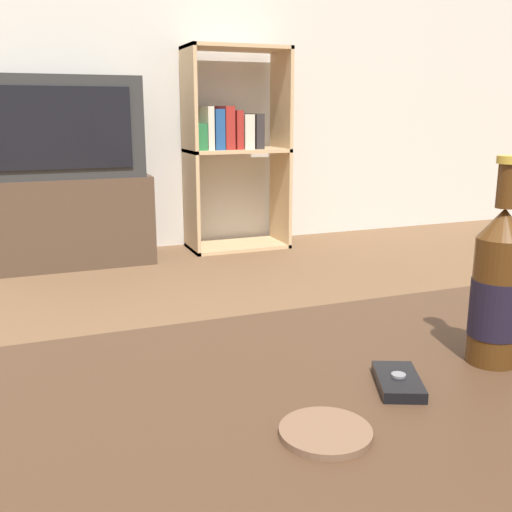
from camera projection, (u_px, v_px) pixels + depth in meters
back_wall at (59, 13)px, 3.16m from camera, size 8.00×0.05×2.60m
coffee_table at (310, 489)px, 0.64m from camera, size 1.34×0.78×0.47m
tv_stand at (69, 221)px, 3.16m from camera, size 0.85×0.38×0.47m
television at (62, 127)px, 3.04m from camera, size 0.78×0.37×0.50m
bookshelf at (233, 143)px, 3.45m from camera, size 0.58×0.30×1.15m
beer_bottle at (497, 289)px, 0.79m from camera, size 0.07×0.07×0.28m
cell_phone at (398, 381)px, 0.74m from camera, size 0.08×0.11×0.02m
coaster at (324, 431)px, 0.63m from camera, size 0.10×0.10×0.01m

